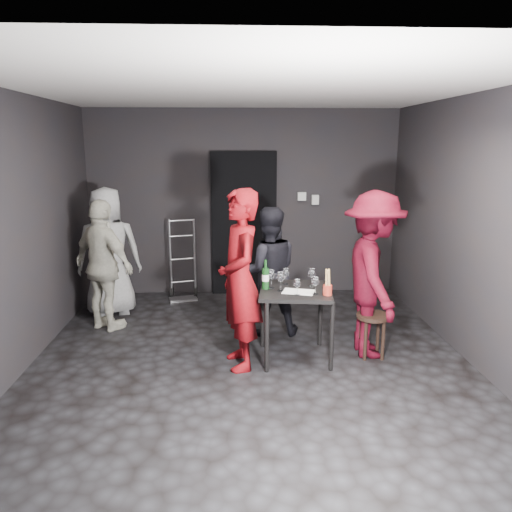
{
  "coord_description": "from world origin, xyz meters",
  "views": [
    {
      "loc": [
        -0.19,
        -4.82,
        2.2
      ],
      "look_at": [
        0.07,
        0.25,
        1.06
      ],
      "focal_mm": 35.0,
      "sensor_mm": 36.0,
      "label": 1
    }
  ],
  "objects_px": {
    "woman_black": "(268,271)",
    "stool": "(373,323)",
    "tasting_table": "(296,298)",
    "wine_bottle": "(265,278)",
    "bystander_grey": "(108,244)",
    "breadstick_cup": "(328,283)",
    "server_red": "(240,263)",
    "hand_truck": "(183,284)",
    "bystander_cream": "(104,262)",
    "man_maroon": "(374,261)"
  },
  "relations": [
    {
      "from": "stool",
      "to": "woman_black",
      "type": "height_order",
      "value": "woman_black"
    },
    {
      "from": "bystander_cream",
      "to": "tasting_table",
      "type": "bearing_deg",
      "value": -167.36
    },
    {
      "from": "tasting_table",
      "to": "server_red",
      "type": "distance_m",
      "value": 0.73
    },
    {
      "from": "tasting_table",
      "to": "man_maroon",
      "type": "xyz_separation_m",
      "value": [
        0.82,
        0.08,
        0.36
      ]
    },
    {
      "from": "stool",
      "to": "man_maroon",
      "type": "xyz_separation_m",
      "value": [
        0.01,
        0.09,
        0.64
      ]
    },
    {
      "from": "hand_truck",
      "to": "breadstick_cup",
      "type": "height_order",
      "value": "hand_truck"
    },
    {
      "from": "stool",
      "to": "breadstick_cup",
      "type": "relative_size",
      "value": 1.68
    },
    {
      "from": "bystander_grey",
      "to": "woman_black",
      "type": "bearing_deg",
      "value": 147.04
    },
    {
      "from": "man_maroon",
      "to": "bystander_grey",
      "type": "height_order",
      "value": "man_maroon"
    },
    {
      "from": "wine_bottle",
      "to": "breadstick_cup",
      "type": "bearing_deg",
      "value": -22.41
    },
    {
      "from": "bystander_grey",
      "to": "wine_bottle",
      "type": "bearing_deg",
      "value": 131.08
    },
    {
      "from": "tasting_table",
      "to": "breadstick_cup",
      "type": "bearing_deg",
      "value": -36.66
    },
    {
      "from": "stool",
      "to": "woman_black",
      "type": "xyz_separation_m",
      "value": [
        -1.04,
        0.74,
        0.39
      ]
    },
    {
      "from": "hand_truck",
      "to": "stool",
      "type": "relative_size",
      "value": 2.47
    },
    {
      "from": "stool",
      "to": "wine_bottle",
      "type": "height_order",
      "value": "wine_bottle"
    },
    {
      "from": "server_red",
      "to": "woman_black",
      "type": "distance_m",
      "value": 0.98
    },
    {
      "from": "bystander_grey",
      "to": "breadstick_cup",
      "type": "distance_m",
      "value": 3.06
    },
    {
      "from": "woman_black",
      "to": "breadstick_cup",
      "type": "height_order",
      "value": "woman_black"
    },
    {
      "from": "server_red",
      "to": "man_maroon",
      "type": "bearing_deg",
      "value": 87.4
    },
    {
      "from": "bystander_cream",
      "to": "wine_bottle",
      "type": "bearing_deg",
      "value": -169.96
    },
    {
      "from": "woman_black",
      "to": "wine_bottle",
      "type": "distance_m",
      "value": 0.7
    },
    {
      "from": "tasting_table",
      "to": "wine_bottle",
      "type": "distance_m",
      "value": 0.38
    },
    {
      "from": "hand_truck",
      "to": "wine_bottle",
      "type": "distance_m",
      "value": 2.44
    },
    {
      "from": "tasting_table",
      "to": "stool",
      "type": "relative_size",
      "value": 1.6
    },
    {
      "from": "hand_truck",
      "to": "breadstick_cup",
      "type": "relative_size",
      "value": 4.15
    },
    {
      "from": "woman_black",
      "to": "man_maroon",
      "type": "distance_m",
      "value": 1.26
    },
    {
      "from": "stool",
      "to": "bystander_grey",
      "type": "bearing_deg",
      "value": 153.43
    },
    {
      "from": "bystander_cream",
      "to": "breadstick_cup",
      "type": "relative_size",
      "value": 5.94
    },
    {
      "from": "tasting_table",
      "to": "woman_black",
      "type": "relative_size",
      "value": 0.49
    },
    {
      "from": "tasting_table",
      "to": "woman_black",
      "type": "height_order",
      "value": "woman_black"
    },
    {
      "from": "hand_truck",
      "to": "bystander_cream",
      "type": "height_order",
      "value": "bystander_cream"
    },
    {
      "from": "hand_truck",
      "to": "server_red",
      "type": "distance_m",
      "value": 2.57
    },
    {
      "from": "bystander_cream",
      "to": "wine_bottle",
      "type": "distance_m",
      "value": 2.07
    },
    {
      "from": "breadstick_cup",
      "to": "wine_bottle",
      "type": "bearing_deg",
      "value": 157.59
    },
    {
      "from": "man_maroon",
      "to": "breadstick_cup",
      "type": "relative_size",
      "value": 7.26
    },
    {
      "from": "server_red",
      "to": "breadstick_cup",
      "type": "xyz_separation_m",
      "value": [
        0.86,
        -0.06,
        -0.19
      ]
    },
    {
      "from": "wine_bottle",
      "to": "server_red",
      "type": "bearing_deg",
      "value": -145.68
    },
    {
      "from": "hand_truck",
      "to": "tasting_table",
      "type": "height_order",
      "value": "hand_truck"
    },
    {
      "from": "woman_black",
      "to": "stool",
      "type": "bearing_deg",
      "value": 140.64
    },
    {
      "from": "tasting_table",
      "to": "wine_bottle",
      "type": "height_order",
      "value": "wine_bottle"
    },
    {
      "from": "bystander_grey",
      "to": "stool",
      "type": "bearing_deg",
      "value": 141.94
    },
    {
      "from": "man_maroon",
      "to": "bystander_cream",
      "type": "bearing_deg",
      "value": 74.83
    },
    {
      "from": "woman_black",
      "to": "bystander_grey",
      "type": "relative_size",
      "value": 0.81
    },
    {
      "from": "bystander_cream",
      "to": "wine_bottle",
      "type": "height_order",
      "value": "bystander_cream"
    },
    {
      "from": "tasting_table",
      "to": "bystander_grey",
      "type": "distance_m",
      "value": 2.72
    },
    {
      "from": "stool",
      "to": "bystander_cream",
      "type": "xyz_separation_m",
      "value": [
        -2.98,
        0.97,
        0.46
      ]
    },
    {
      "from": "hand_truck",
      "to": "server_red",
      "type": "relative_size",
      "value": 0.54
    },
    {
      "from": "hand_truck",
      "to": "stool",
      "type": "height_order",
      "value": "hand_truck"
    },
    {
      "from": "hand_truck",
      "to": "bystander_cream",
      "type": "xyz_separation_m",
      "value": [
        -0.81,
        -1.19,
        0.62
      ]
    },
    {
      "from": "bystander_cream",
      "to": "server_red",
      "type": "bearing_deg",
      "value": -178.24
    }
  ]
}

